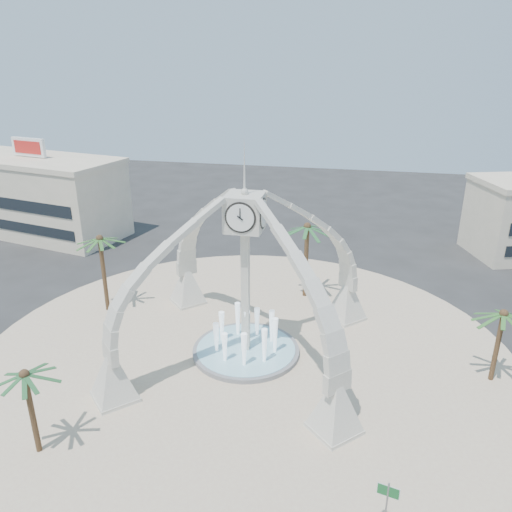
% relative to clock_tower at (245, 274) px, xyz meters
% --- Properties ---
extents(ground, '(140.00, 140.00, 0.00)m').
position_rel_clock_tower_xyz_m(ground, '(0.00, 0.00, -6.49)').
color(ground, '#282828').
rests_on(ground, ground).
extents(plaza, '(40.00, 40.00, 0.06)m').
position_rel_clock_tower_xyz_m(plaza, '(0.00, 0.00, -6.46)').
color(plaza, beige).
rests_on(plaza, ground).
extents(clock_tower, '(17.94, 17.94, 16.30)m').
position_rel_clock_tower_xyz_m(clock_tower, '(0.00, 0.00, 0.00)').
color(clock_tower, beige).
rests_on(clock_tower, ground).
extents(fountain, '(8.00, 8.00, 3.62)m').
position_rel_clock_tower_xyz_m(fountain, '(0.00, 0.00, -6.20)').
color(fountain, gray).
rests_on(fountain, ground).
extents(building_nw, '(23.75, 13.73, 11.90)m').
position_rel_clock_tower_xyz_m(building_nw, '(-32.00, 22.00, -1.66)').
color(building_nw, beige).
rests_on(building_nw, ground).
extents(palm_east, '(4.44, 4.44, 5.84)m').
position_rel_clock_tower_xyz_m(palm_east, '(17.29, 0.31, -1.41)').
color(palm_east, brown).
rests_on(palm_east, ground).
extents(palm_west, '(4.66, 4.66, 7.43)m').
position_rel_clock_tower_xyz_m(palm_west, '(-13.52, 4.20, 0.10)').
color(palm_west, brown).
rests_on(palm_west, ground).
extents(palm_north, '(5.27, 5.27, 7.64)m').
position_rel_clock_tower_xyz_m(palm_north, '(3.11, 10.71, 0.23)').
color(palm_north, brown).
rests_on(palm_north, ground).
extents(palm_south, '(4.58, 4.58, 5.79)m').
position_rel_clock_tower_xyz_m(palm_south, '(-9.10, -12.30, -1.42)').
color(palm_south, brown).
rests_on(palm_south, ground).
extents(street_sign, '(1.03, 0.27, 2.87)m').
position_rel_clock_tower_xyz_m(street_sign, '(9.81, -13.40, -4.44)').
color(street_sign, slate).
rests_on(street_sign, ground).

